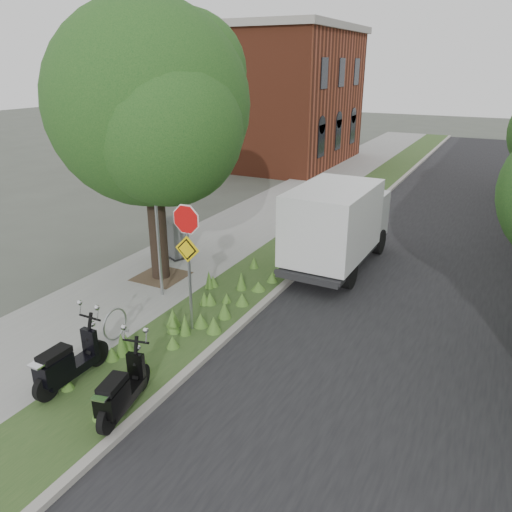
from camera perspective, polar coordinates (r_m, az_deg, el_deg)
The scene contains 14 objects.
ground at distance 11.23m, azimuth -2.97°, elevation -11.73°, with size 120.00×120.00×0.00m, color #4C5147.
sidewalk_near at distance 21.13m, azimuth 0.60°, elevation 4.56°, with size 3.50×60.00×0.12m, color gray.
verge at distance 20.11m, azimuth 7.64°, elevation 3.50°, with size 2.00×60.00×0.12m, color #2C4B20.
kerb_near at distance 19.81m, azimuth 10.36°, elevation 3.09°, with size 0.20×60.00×0.13m, color #9E9991.
road at distance 19.19m, azimuth 20.34°, elevation 1.30°, with size 7.00×60.00×0.01m, color black.
street_tree_main at distance 14.18m, azimuth -12.21°, elevation 15.49°, with size 6.21×5.54×7.66m.
bare_post at distance 13.35m, azimuth -11.22°, elevation 3.43°, with size 0.08×0.08×4.00m.
bike_hoop at distance 12.00m, azimuth -15.82°, elevation -7.50°, with size 0.06×0.78×0.77m.
sign_assembly at distance 11.33m, azimuth -7.86°, elevation 1.54°, with size 0.94×0.08×3.22m.
brick_building at distance 33.39m, azimuth 1.87°, elevation 17.90°, with size 9.40×10.40×8.30m.
scooter_near at distance 9.56m, azimuth -15.39°, elevation -15.23°, with size 0.63×1.78×0.86m.
scooter_far at distance 10.63m, azimuth -21.10°, elevation -11.83°, with size 0.39×1.88×0.90m.
box_truck at distance 15.71m, azimuth 9.32°, elevation 3.87°, with size 2.13×5.12×2.30m.
utility_cabinet at distance 16.59m, azimuth -9.27°, elevation 1.97°, with size 1.11×0.95×1.25m.
Camera 1 is at (4.81, -8.11, 6.09)m, focal length 35.00 mm.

